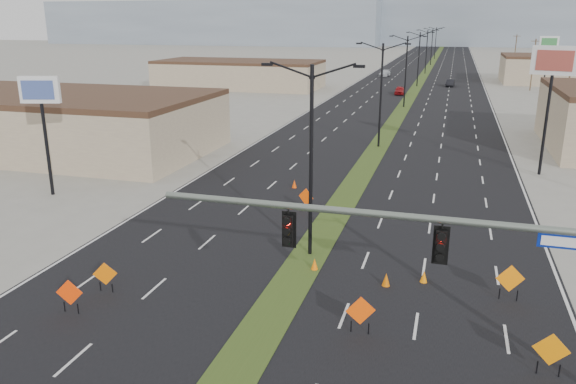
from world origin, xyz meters
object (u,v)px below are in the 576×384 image
(construction_sign_1, at_px, (105,275))
(pole_sign_east_near, at_px, (553,70))
(streetlight_4, at_px, (427,50))
(cone_1, at_px, (386,280))
(construction_sign_2, at_px, (306,198))
(streetlight_6, at_px, (436,42))
(signal_mast, at_px, (502,266))
(cone_2, at_px, (424,277))
(pole_sign_east_far, at_px, (548,47))
(cone_3, at_px, (294,184))
(pole_sign_west, at_px, (41,100))
(car_left, at_px, (400,91))
(streetlight_0, at_px, (311,156))
(streetlight_1, at_px, (381,92))
(car_far, at_px, (385,73))
(streetlight_3, at_px, (419,57))
(construction_sign_5, at_px, (510,280))
(cone_0, at_px, (315,264))
(construction_sign_3, at_px, (360,312))
(car_mid, at_px, (450,83))
(streetlight_5, at_px, (432,45))
(construction_sign_0, at_px, (69,294))
(construction_sign_4, at_px, (551,351))

(construction_sign_1, relative_size, pole_sign_east_near, 0.14)
(streetlight_4, height_order, cone_1, streetlight_4)
(construction_sign_2, bearing_deg, streetlight_6, 111.83)
(signal_mast, distance_m, construction_sign_1, 17.28)
(cone_2, xyz_separation_m, pole_sign_east_far, (15.57, 81.08, 7.51))
(cone_3, relative_size, pole_sign_west, 0.07)
(pole_sign_east_far, bearing_deg, car_left, -167.27)
(streetlight_0, distance_m, cone_2, 8.13)
(streetlight_1, bearing_deg, pole_sign_east_far, 67.14)
(car_far, bearing_deg, construction_sign_1, -82.20)
(streetlight_1, bearing_deg, streetlight_3, 90.00)
(car_far, distance_m, construction_sign_2, 96.02)
(cone_2, bearing_deg, construction_sign_2, 133.03)
(streetlight_4, bearing_deg, streetlight_0, -90.00)
(construction_sign_5, relative_size, cone_0, 2.74)
(streetlight_4, bearing_deg, construction_sign_3, -88.14)
(streetlight_3, distance_m, cone_1, 86.91)
(car_mid, bearing_deg, car_far, 134.92)
(car_mid, height_order, cone_0, car_mid)
(streetlight_0, distance_m, pole_sign_east_near, 25.57)
(streetlight_1, bearing_deg, car_far, 96.41)
(car_mid, relative_size, car_far, 0.84)
(signal_mast, xyz_separation_m, streetlight_4, (-8.56, 122.00, 0.63))
(pole_sign_east_near, bearing_deg, streetlight_3, 120.26)
(cone_2, height_order, pole_sign_west, pole_sign_west)
(streetlight_0, bearing_deg, construction_sign_3, -61.67)
(streetlight_1, bearing_deg, streetlight_5, 90.00)
(cone_1, relative_size, pole_sign_west, 0.08)
(construction_sign_0, height_order, construction_sign_5, construction_sign_5)
(streetlight_6, height_order, car_mid, streetlight_6)
(streetlight_0, relative_size, cone_2, 16.71)
(construction_sign_4, bearing_deg, streetlight_4, 98.65)
(streetlight_3, bearing_deg, construction_sign_1, -95.01)
(streetlight_0, height_order, pole_sign_east_near, pole_sign_east_near)
(signal_mast, bearing_deg, cone_2, 106.82)
(streetlight_4, xyz_separation_m, pole_sign_east_near, (14.00, -90.81, 2.95))
(streetlight_5, bearing_deg, construction_sign_4, -85.87)
(streetlight_6, xyz_separation_m, pole_sign_east_near, (14.00, -146.81, 2.95))
(pole_sign_west, bearing_deg, cone_3, 6.10)
(streetlight_1, xyz_separation_m, streetlight_4, (0.00, 84.00, 0.00))
(construction_sign_2, distance_m, cone_1, 11.48)
(cone_2, bearing_deg, construction_sign_3, -112.18)
(construction_sign_0, bearing_deg, construction_sign_3, -3.46)
(construction_sign_4, bearing_deg, pole_sign_east_near, 87.13)
(cone_2, xyz_separation_m, cone_3, (-10.24, 13.58, 0.01))
(construction_sign_5, bearing_deg, cone_0, 162.75)
(construction_sign_2, bearing_deg, pole_sign_west, -152.74)
(construction_sign_3, height_order, cone_0, construction_sign_3)
(streetlight_4, xyz_separation_m, cone_3, (-4.18, -100.17, -5.11))
(construction_sign_0, relative_size, construction_sign_3, 0.96)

